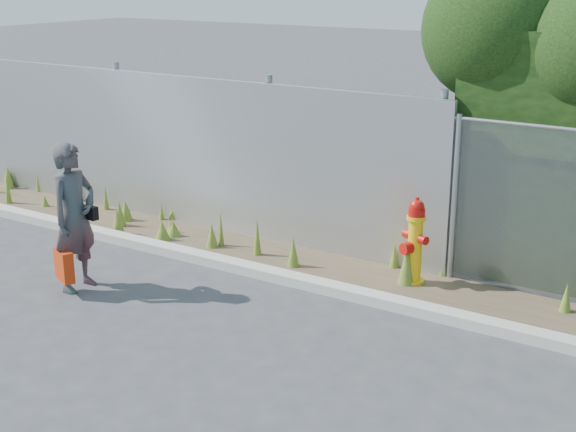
{
  "coord_description": "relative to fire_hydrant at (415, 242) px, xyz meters",
  "views": [
    {
      "loc": [
        4.33,
        -5.87,
        3.68
      ],
      "look_at": [
        -0.3,
        1.4,
        1.0
      ],
      "focal_mm": 50.0,
      "sensor_mm": 36.0,
      "label": 1
    }
  ],
  "objects": [
    {
      "name": "woman",
      "position": [
        -3.33,
        -2.26,
        0.36
      ],
      "size": [
        0.47,
        0.68,
        1.78
      ],
      "primitive_type": "imported",
      "rotation": [
        0.0,
        0.0,
        1.64
      ],
      "color": "#0E5D5B",
      "rests_on": "ground"
    },
    {
      "name": "black_shoulder_bag",
      "position": [
        -3.22,
        -2.11,
        0.39
      ],
      "size": [
        0.21,
        0.09,
        0.16
      ],
      "rotation": [
        0.0,
        0.0,
        -0.1
      ],
      "color": "black"
    },
    {
      "name": "ground",
      "position": [
        -0.75,
        -2.59,
        -0.53
      ],
      "size": [
        80.0,
        80.0,
        0.0
      ],
      "primitive_type": "plane",
      "color": "#3C3C3F",
      "rests_on": "ground"
    },
    {
      "name": "weed_strip",
      "position": [
        -1.35,
        -0.17,
        -0.4
      ],
      "size": [
        16.0,
        1.29,
        0.55
      ],
      "color": "#4D3D2C",
      "rests_on": "ground"
    },
    {
      "name": "curb",
      "position": [
        -0.75,
        -0.79,
        -0.47
      ],
      "size": [
        16.0,
        0.22,
        0.12
      ],
      "primitive_type": "cube",
      "color": "#B0AC9F",
      "rests_on": "ground"
    },
    {
      "name": "fire_hydrant",
      "position": [
        0.0,
        0.0,
        0.0
      ],
      "size": [
        0.37,
        0.33,
        1.09
      ],
      "rotation": [
        0.0,
        0.0,
        -0.4
      ],
      "color": "yellow",
      "rests_on": "ground"
    },
    {
      "name": "red_tote_bag",
      "position": [
        -3.32,
        -2.48,
        -0.17
      ],
      "size": [
        0.34,
        0.13,
        0.45
      ],
      "rotation": [
        0.0,
        0.0,
        -0.41
      ],
      "color": "#BB2D0A"
    },
    {
      "name": "corrugated_fence",
      "position": [
        -3.99,
        0.42,
        0.57
      ],
      "size": [
        8.5,
        0.21,
        2.3
      ],
      "color": "#B1B3B8",
      "rests_on": "ground"
    }
  ]
}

